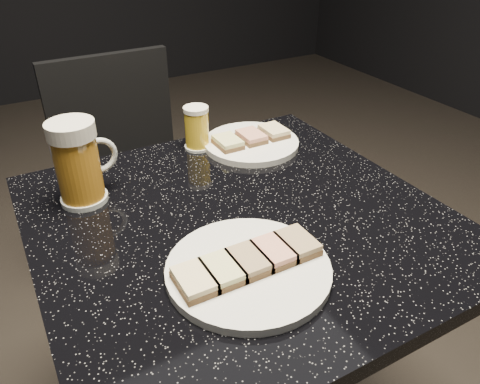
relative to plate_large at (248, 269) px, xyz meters
name	(u,v)px	position (x,y,z in m)	size (l,w,h in m)	color
plate_large	(248,269)	(0.00, 0.00, 0.00)	(0.25, 0.25, 0.01)	white
plate_small	(251,143)	(0.22, 0.37, 0.00)	(0.22, 0.22, 0.01)	white
table	(240,313)	(0.06, 0.14, -0.25)	(0.70, 0.70, 0.75)	black
beer_mug	(78,162)	(-0.16, 0.33, 0.07)	(0.12, 0.09, 0.16)	silver
beer_tumbler	(197,128)	(0.11, 0.43, 0.04)	(0.06, 0.06, 0.10)	silver
chair	(130,180)	(0.04, 0.79, -0.26)	(0.38, 0.38, 0.86)	black
canapes_on_plate_large	(248,261)	(0.00, 0.00, 0.02)	(0.22, 0.07, 0.02)	#4C3521
canapes_on_plate_small	(251,137)	(0.22, 0.37, 0.02)	(0.17, 0.07, 0.02)	#4C3521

